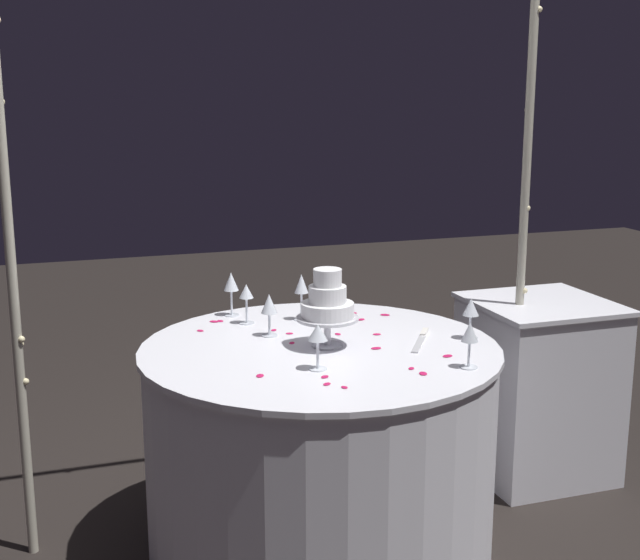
{
  "coord_description": "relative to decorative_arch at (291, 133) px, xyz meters",
  "views": [
    {
      "loc": [
        -0.94,
        -2.78,
        1.69
      ],
      "look_at": [
        0.0,
        0.0,
        1.03
      ],
      "focal_mm": 48.58,
      "sensor_mm": 36.0,
      "label": 1
    }
  ],
  "objects": [
    {
      "name": "rose_petal_18",
      "position": [
        -0.26,
        0.11,
        -0.73
      ],
      "size": [
        0.03,
        0.04,
        0.0
      ],
      "primitive_type": "ellipsoid",
      "rotation": [
        0.0,
        0.0,
        5.06
      ],
      "color": "#C61951",
      "rests_on": "main_table"
    },
    {
      "name": "rose_petal_7",
      "position": [
        0.37,
        -0.58,
        -0.73
      ],
      "size": [
        0.04,
        0.04,
        0.0
      ],
      "primitive_type": "ellipsoid",
      "rotation": [
        0.0,
        0.0,
        3.45
      ],
      "color": "#C61951",
      "rests_on": "main_table"
    },
    {
      "name": "rose_petal_12",
      "position": [
        0.18,
        -0.42,
        -0.73
      ],
      "size": [
        0.04,
        0.03,
        0.0
      ],
      "primitive_type": "ellipsoid",
      "rotation": [
        0.0,
        0.0,
        3.18
      ],
      "color": "#C61951",
      "rests_on": "main_table"
    },
    {
      "name": "wine_glass_6",
      "position": [
        -0.17,
        0.04,
        -0.61
      ],
      "size": [
        0.06,
        0.06,
        0.16
      ],
      "color": "silver",
      "rests_on": "main_table"
    },
    {
      "name": "rose_petal_1",
      "position": [
        0.21,
        -0.73,
        -0.73
      ],
      "size": [
        0.03,
        0.04,
        0.0
      ],
      "primitive_type": "ellipsoid",
      "rotation": [
        0.0,
        0.0,
        1.28
      ],
      "color": "#C61951",
      "rests_on": "main_table"
    },
    {
      "name": "cake_knife",
      "position": [
        0.37,
        -0.38,
        -0.73
      ],
      "size": [
        0.18,
        0.26,
        0.01
      ],
      "color": "silver",
      "rests_on": "main_table"
    },
    {
      "name": "rose_petal_0",
      "position": [
        -0.08,
        -0.27,
        -0.73
      ],
      "size": [
        0.03,
        0.03,
        0.0
      ],
      "primitive_type": "ellipsoid",
      "rotation": [
        0.0,
        0.0,
        1.11
      ],
      "color": "#C61951",
      "rests_on": "main_table"
    },
    {
      "name": "rose_petal_9",
      "position": [
        -0.06,
        -0.15,
        -0.73
      ],
      "size": [
        0.03,
        0.03,
        0.0
      ],
      "primitive_type": "ellipsoid",
      "rotation": [
        0.0,
        0.0,
        2.86
      ],
      "color": "#C61951",
      "rests_on": "main_table"
    },
    {
      "name": "wine_glass_5",
      "position": [
        -0.09,
        -0.57,
        -0.61
      ],
      "size": [
        0.06,
        0.06,
        0.15
      ],
      "color": "silver",
      "rests_on": "main_table"
    },
    {
      "name": "ground_plane",
      "position": [
        -0.0,
        -0.34,
        -1.52
      ],
      "size": [
        12.0,
        12.0,
        0.0
      ],
      "primitive_type": "plane",
      "color": "black"
    },
    {
      "name": "rose_petal_3",
      "position": [
        0.27,
        -0.05,
        -0.73
      ],
      "size": [
        0.04,
        0.03,
        0.0
      ],
      "primitive_type": "ellipsoid",
      "rotation": [
        0.0,
        0.0,
        0.41
      ],
      "color": "#C61951",
      "rests_on": "main_table"
    },
    {
      "name": "rose_petal_15",
      "position": [
        -0.29,
        0.11,
        -0.73
      ],
      "size": [
        0.04,
        0.04,
        0.0
      ],
      "primitive_type": "ellipsoid",
      "rotation": [
        0.0,
        0.0,
        5.64
      ],
      "color": "#C61951",
      "rests_on": "main_table"
    },
    {
      "name": "rose_petal_10",
      "position": [
        -0.07,
        -0.77,
        -0.73
      ],
      "size": [
        0.02,
        0.03,
        0.0
      ],
      "primitive_type": "ellipsoid",
      "rotation": [
        0.0,
        0.0,
        4.91
      ],
      "color": "#C61951",
      "rests_on": "main_table"
    },
    {
      "name": "wine_glass_4",
      "position": [
        -0.13,
        -0.15,
        -0.62
      ],
      "size": [
        0.06,
        0.06,
        0.16
      ],
      "color": "silver",
      "rests_on": "main_table"
    },
    {
      "name": "decorative_arch",
      "position": [
        0.0,
        0.0,
        0.0
      ],
      "size": [
        2.07,
        0.06,
        2.36
      ],
      "color": "#B7B29E",
      "rests_on": "ground"
    },
    {
      "name": "rose_petal_14",
      "position": [
        0.11,
        -0.21,
        -0.73
      ],
      "size": [
        0.03,
        0.03,
        0.0
      ],
      "primitive_type": "ellipsoid",
      "rotation": [
        0.0,
        0.0,
        5.01
      ],
      "color": "#C61951",
      "rests_on": "main_table"
    },
    {
      "name": "rose_petal_2",
      "position": [
        0.25,
        -0.26,
        -0.73
      ],
      "size": [
        0.03,
        0.03,
        0.0
      ],
      "primitive_type": "ellipsoid",
      "rotation": [
        0.0,
        0.0,
        6.06
      ],
      "color": "#C61951",
      "rests_on": "main_table"
    },
    {
      "name": "rose_petal_13",
      "position": [
        -0.28,
        -0.58,
        -0.73
      ],
      "size": [
        0.04,
        0.04,
        0.0
      ],
      "primitive_type": "ellipsoid",
      "rotation": [
        0.0,
        0.0,
        4.27
      ],
      "color": "#C61951",
      "rests_on": "main_table"
    },
    {
      "name": "rose_petal_17",
      "position": [
        0.2,
        -0.67,
        -0.73
      ],
      "size": [
        0.03,
        0.03,
        0.0
      ],
      "primitive_type": "ellipsoid",
      "rotation": [
        0.0,
        0.0,
        4.0
      ],
      "color": "#C61951",
      "rests_on": "main_table"
    },
    {
      "name": "wine_glass_1",
      "position": [
        0.05,
        0.03,
        -0.6
      ],
      "size": [
        0.06,
        0.06,
        0.18
      ],
      "color": "silver",
      "rests_on": "main_table"
    },
    {
      "name": "side_table",
      "position": [
        1.13,
        0.01,
        -1.13
      ],
      "size": [
        0.58,
        0.58,
        0.79
      ],
      "color": "white",
      "rests_on": "ground"
    },
    {
      "name": "wine_glass_3",
      "position": [
        0.55,
        -0.42,
        -0.62
      ],
      "size": [
        0.06,
        0.06,
        0.15
      ],
      "color": "silver",
      "rests_on": "main_table"
    },
    {
      "name": "rose_petal_6",
      "position": [
        0.39,
        -0.01,
        -0.73
      ],
      "size": [
        0.05,
        0.05,
        0.0
      ],
      "primitive_type": "ellipsoid",
      "rotation": [
        0.0,
        0.0,
        2.5
      ],
      "color": "#C61951",
      "rests_on": "main_table"
    },
    {
      "name": "rose_petal_5",
      "position": [
        0.27,
        0.06,
        -0.73
      ],
      "size": [
        0.04,
        0.04,
        0.0
      ],
      "primitive_type": "ellipsoid",
      "rotation": [
        0.0,
        0.0,
        5.56
      ],
      "color": "#C61951",
      "rests_on": "main_table"
    },
    {
      "name": "rose_petal_4",
      "position": [
        -0.36,
        -0.0,
        -0.73
      ],
      "size": [
        0.03,
        0.04,
        0.0
      ],
      "primitive_type": "ellipsoid",
      "rotation": [
        0.0,
        0.0,
        5.34
      ],
      "color": "#C61951",
      "rests_on": "main_table"
    },
    {
      "name": "wine_glass_2",
      "position": [
        -0.2,
        0.18,
        -0.6
      ],
      "size": [
        0.06,
        0.06,
        0.18
      ],
      "color": "silver",
      "rests_on": "main_table"
    },
    {
      "name": "rose_petal_11",
      "position": [
        -0.11,
        -0.72,
        -0.73
      ],
      "size": [
        0.04,
        0.03,
        0.0
      ],
      "primitive_type": "ellipsoid",
      "rotation": [
        0.0,
        0.0,
        0.67
      ],
      "color": "#C61951",
      "rests_on": "main_table"
    },
    {
      "name": "rose_petal_8",
      "position": [
        -0.09,
        -0.65,
        -0.73
      ],
      "size": [
        0.04,
        0.04,
        0.0
      ],
      "primitive_type": "ellipsoid",
      "rotation": [
        0.0,
        0.0,
        3.88
      ],
      "color": "#C61951",
      "rests_on": "main_table"
    },
    {
      "name": "main_table",
      "position": [
        -0.0,
        -0.34,
        -1.13
      ],
      "size": [
        1.28,
        1.28,
        0.79
      ],
      "color": "white",
      "rests_on": "ground"
    },
    {
      "name": "wine_glass_0",
      "position": [
        0.38,
        -0.72,
        -0.62
      ],
      "size": [
        0.06,
        0.06,
        0.15
      ],
      "color": "silver",
      "rests_on": "main_table"
    },
    {
      "name": "rose_petal_16",
      "position": [
        -0.1,
        -0.09,
        -0.73
      ],
      "size": [
        0.03,
        0.03,
        0.0
      ],
      "primitive_type": "ellipsoid",
      "rotation": [
        0.0,
        0.0,
        0.88
      ],
      "color": "#C61951",
      "rests_on": "main_table"
    },
    {
      "name": "tiered_cake",
      "position": [
        0.02,
        -0.34,
        -0.57
      ],
      "size": [
        0.22,
        0.22,
        0.28
      ],
      "color": "silver",
      "rests_on": "main_table"
    }
  ]
}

